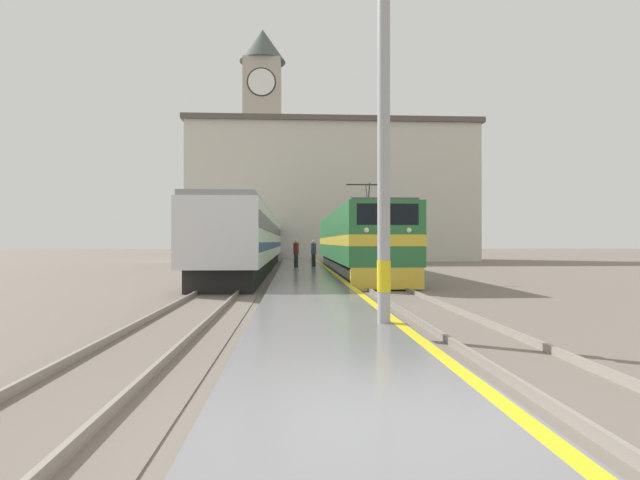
{
  "coord_description": "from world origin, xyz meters",
  "views": [
    {
      "loc": [
        -0.67,
        -4.66,
        1.86
      ],
      "look_at": [
        0.71,
        20.78,
        1.96
      ],
      "focal_mm": 28.0,
      "sensor_mm": 36.0,
      "label": 1
    }
  ],
  "objects_px": {
    "person_on_platform": "(296,253)",
    "clock_tower": "(263,136)",
    "locomotive_train": "(355,242)",
    "passenger_train": "(252,240)",
    "second_waiting_passenger": "(313,253)",
    "catenary_mast": "(387,114)"
  },
  "relations": [
    {
      "from": "locomotive_train",
      "to": "clock_tower",
      "type": "relative_size",
      "value": 0.7
    },
    {
      "from": "locomotive_train",
      "to": "person_on_platform",
      "type": "relative_size",
      "value": 11.6
    },
    {
      "from": "locomotive_train",
      "to": "passenger_train",
      "type": "distance_m",
      "value": 7.42
    },
    {
      "from": "locomotive_train",
      "to": "clock_tower",
      "type": "bearing_deg",
      "value": 101.97
    },
    {
      "from": "locomotive_train",
      "to": "person_on_platform",
      "type": "distance_m",
      "value": 4.18
    },
    {
      "from": "person_on_platform",
      "to": "second_waiting_passenger",
      "type": "height_order",
      "value": "person_on_platform"
    },
    {
      "from": "passenger_train",
      "to": "second_waiting_passenger",
      "type": "xyz_separation_m",
      "value": [
        3.92,
        -0.95,
        -0.79
      ]
    },
    {
      "from": "locomotive_train",
      "to": "passenger_train",
      "type": "relative_size",
      "value": 0.65
    },
    {
      "from": "second_waiting_passenger",
      "to": "catenary_mast",
      "type": "bearing_deg",
      "value": -88.64
    },
    {
      "from": "catenary_mast",
      "to": "person_on_platform",
      "type": "bearing_deg",
      "value": 94.39
    },
    {
      "from": "passenger_train",
      "to": "clock_tower",
      "type": "distance_m",
      "value": 33.22
    },
    {
      "from": "locomotive_train",
      "to": "catenary_mast",
      "type": "height_order",
      "value": "catenary_mast"
    },
    {
      "from": "second_waiting_passenger",
      "to": "clock_tower",
      "type": "bearing_deg",
      "value": 99.26
    },
    {
      "from": "passenger_train",
      "to": "second_waiting_passenger",
      "type": "distance_m",
      "value": 4.11
    },
    {
      "from": "locomotive_train",
      "to": "clock_tower",
      "type": "height_order",
      "value": "clock_tower"
    },
    {
      "from": "catenary_mast",
      "to": "second_waiting_passenger",
      "type": "bearing_deg",
      "value": 91.36
    },
    {
      "from": "clock_tower",
      "to": "second_waiting_passenger",
      "type": "bearing_deg",
      "value": -80.74
    },
    {
      "from": "locomotive_train",
      "to": "passenger_train",
      "type": "height_order",
      "value": "locomotive_train"
    },
    {
      "from": "locomotive_train",
      "to": "catenary_mast",
      "type": "bearing_deg",
      "value": -95.19
    },
    {
      "from": "person_on_platform",
      "to": "second_waiting_passenger",
      "type": "xyz_separation_m",
      "value": [
        1.11,
        0.76,
        -0.02
      ]
    },
    {
      "from": "person_on_platform",
      "to": "clock_tower",
      "type": "distance_m",
      "value": 35.3
    },
    {
      "from": "person_on_platform",
      "to": "locomotive_train",
      "type": "bearing_deg",
      "value": -36.43
    }
  ]
}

